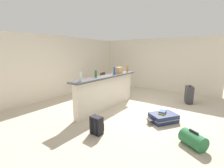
# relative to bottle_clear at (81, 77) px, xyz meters

# --- Properties ---
(ground_plane) EXTENTS (13.00, 13.00, 0.05)m
(ground_plane) POSITION_rel_bottle_clear_xyz_m (1.82, -0.40, -1.25)
(ground_plane) COLOR beige
(wall_back) EXTENTS (6.60, 0.10, 2.50)m
(wall_back) POSITION_rel_bottle_clear_xyz_m (1.82, 2.65, 0.03)
(wall_back) COLOR silver
(wall_back) RESTS_ON ground_plane
(wall_right) EXTENTS (0.10, 6.00, 2.50)m
(wall_right) POSITION_rel_bottle_clear_xyz_m (4.87, -0.10, 0.03)
(wall_right) COLOR silver
(wall_right) RESTS_ON ground_plane
(partition_half_wall) EXTENTS (2.80, 0.20, 1.05)m
(partition_half_wall) POSITION_rel_bottle_clear_xyz_m (1.24, 0.07, -0.70)
(partition_half_wall) COLOR silver
(partition_half_wall) RESTS_ON ground_plane
(bar_countertop) EXTENTS (2.96, 0.40, 0.05)m
(bar_countertop) POSITION_rel_bottle_clear_xyz_m (1.24, 0.07, -0.15)
(bar_countertop) COLOR #4C4C51
(bar_countertop) RESTS_ON partition_half_wall
(bottle_clear) EXTENTS (0.07, 0.07, 0.25)m
(bottle_clear) POSITION_rel_bottle_clear_xyz_m (0.00, 0.00, 0.00)
(bottle_clear) COLOR silver
(bottle_clear) RESTS_ON bar_countertop
(bottle_green) EXTENTS (0.07, 0.07, 0.21)m
(bottle_green) POSITION_rel_bottle_clear_xyz_m (0.78, 0.15, -0.02)
(bottle_green) COLOR #2D6B38
(bottle_green) RESTS_ON bar_countertop
(bottle_blue) EXTENTS (0.07, 0.07, 0.25)m
(bottle_blue) POSITION_rel_bottle_clear_xyz_m (1.62, 0.04, -0.00)
(bottle_blue) COLOR #284C89
(bottle_blue) RESTS_ON bar_countertop
(bottle_amber) EXTENTS (0.06, 0.06, 0.26)m
(bottle_amber) POSITION_rel_bottle_clear_xyz_m (2.44, 0.01, 0.01)
(bottle_amber) COLOR #9E661E
(bottle_amber) RESTS_ON bar_countertop
(grocery_bag) EXTENTS (0.26, 0.18, 0.22)m
(grocery_bag) POSITION_rel_bottle_clear_xyz_m (1.98, 0.09, -0.02)
(grocery_bag) COLOR tan
(grocery_bag) RESTS_ON bar_countertop
(dining_table) EXTENTS (1.10, 0.80, 0.74)m
(dining_table) POSITION_rel_bottle_clear_xyz_m (2.76, 1.08, -0.58)
(dining_table) COLOR #332319
(dining_table) RESTS_ON ground_plane
(dining_chair_near_partition) EXTENTS (0.48, 0.48, 0.93)m
(dining_chair_near_partition) POSITION_rel_bottle_clear_xyz_m (2.66, 0.52, -0.71)
(dining_chair_near_partition) COLOR #4C331E
(dining_chair_near_partition) RESTS_ON ground_plane
(dining_chair_far_side) EXTENTS (0.45, 0.45, 0.93)m
(dining_chair_far_side) POSITION_rel_bottle_clear_xyz_m (2.86, 1.67, -0.71)
(dining_chair_far_side) COLOR #4C331E
(dining_chair_far_side) RESTS_ON ground_plane
(suitcase_flat_navy) EXTENTS (0.87, 0.80, 0.22)m
(suitcase_flat_navy) POSITION_rel_bottle_clear_xyz_m (1.25, -1.83, -1.11)
(suitcase_flat_navy) COLOR #1E284C
(suitcase_flat_navy) RESTS_ON ground_plane
(backpack_black) EXTENTS (0.26, 0.29, 0.42)m
(backpack_black) POSITION_rel_bottle_clear_xyz_m (-0.29, -0.78, -1.02)
(backpack_black) COLOR black
(backpack_black) RESTS_ON ground_plane
(suitcase_upright_charcoal) EXTENTS (0.49, 0.37, 0.67)m
(suitcase_upright_charcoal) POSITION_rel_bottle_clear_xyz_m (3.39, -2.07, -0.89)
(suitcase_upright_charcoal) COLOR #38383D
(suitcase_upright_charcoal) RESTS_ON ground_plane
(duffel_bag_green) EXTENTS (0.51, 0.57, 0.34)m
(duffel_bag_green) POSITION_rel_bottle_clear_xyz_m (0.42, -2.68, -1.07)
(duffel_bag_green) COLOR #286B3D
(duffel_bag_green) RESTS_ON ground_plane
(book_stack) EXTENTS (0.27, 0.18, 0.07)m
(book_stack) POSITION_rel_bottle_clear_xyz_m (1.26, -1.79, -0.97)
(book_stack) COLOR gold
(book_stack) RESTS_ON suitcase_flat_navy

